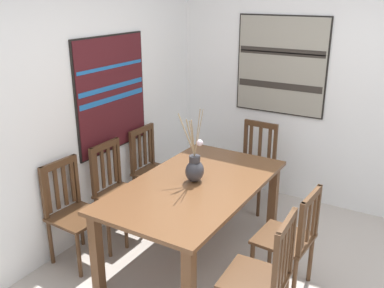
{
  "coord_description": "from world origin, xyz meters",
  "views": [
    {
      "loc": [
        -2.76,
        -1.01,
        2.31
      ],
      "look_at": [
        0.16,
        0.75,
        1.09
      ],
      "focal_mm": 40.06,
      "sensor_mm": 36.0,
      "label": 1
    }
  ],
  "objects_px": {
    "chair_0": "(264,275)",
    "painting_on_side_wall": "(281,66)",
    "chair_2": "(290,238)",
    "dining_table": "(195,194)",
    "chair_5": "(254,165)",
    "painting_on_back_wall": "(111,94)",
    "chair_1": "(117,189)",
    "chair_3": "(152,168)",
    "centerpiece_vase": "(195,168)",
    "chair_4": "(73,211)"
  },
  "relations": [
    {
      "from": "centerpiece_vase",
      "to": "chair_2",
      "type": "bearing_deg",
      "value": -90.74
    },
    {
      "from": "chair_3",
      "to": "painting_on_back_wall",
      "type": "distance_m",
      "value": 0.97
    },
    {
      "from": "painting_on_back_wall",
      "to": "chair_3",
      "type": "bearing_deg",
      "value": -30.19
    },
    {
      "from": "chair_1",
      "to": "painting_on_back_wall",
      "type": "bearing_deg",
      "value": 41.24
    },
    {
      "from": "chair_2",
      "to": "centerpiece_vase",
      "type": "bearing_deg",
      "value": 89.26
    },
    {
      "from": "painting_on_back_wall",
      "to": "dining_table",
      "type": "bearing_deg",
      "value": -101.88
    },
    {
      "from": "centerpiece_vase",
      "to": "chair_5",
      "type": "distance_m",
      "value": 1.27
    },
    {
      "from": "chair_0",
      "to": "chair_5",
      "type": "xyz_separation_m",
      "value": [
        1.81,
        0.85,
        -0.01
      ]
    },
    {
      "from": "chair_1",
      "to": "chair_5",
      "type": "distance_m",
      "value": 1.56
    },
    {
      "from": "dining_table",
      "to": "chair_5",
      "type": "distance_m",
      "value": 1.26
    },
    {
      "from": "chair_0",
      "to": "chair_4",
      "type": "relative_size",
      "value": 1.03
    },
    {
      "from": "chair_3",
      "to": "painting_on_back_wall",
      "type": "bearing_deg",
      "value": 149.81
    },
    {
      "from": "chair_0",
      "to": "chair_2",
      "type": "xyz_separation_m",
      "value": [
        0.59,
        0.02,
        -0.03
      ]
    },
    {
      "from": "chair_2",
      "to": "painting_on_side_wall",
      "type": "relative_size",
      "value": 0.82
    },
    {
      "from": "dining_table",
      "to": "chair_2",
      "type": "relative_size",
      "value": 2.0
    },
    {
      "from": "chair_1",
      "to": "chair_4",
      "type": "xyz_separation_m",
      "value": [
        -0.54,
        0.05,
        -0.0
      ]
    },
    {
      "from": "chair_1",
      "to": "painting_on_back_wall",
      "type": "distance_m",
      "value": 0.94
    },
    {
      "from": "chair_1",
      "to": "painting_on_back_wall",
      "type": "relative_size",
      "value": 0.83
    },
    {
      "from": "chair_2",
      "to": "chair_5",
      "type": "height_order",
      "value": "chair_5"
    },
    {
      "from": "chair_1",
      "to": "chair_2",
      "type": "xyz_separation_m",
      "value": [
        0.05,
        -1.73,
        -0.02
      ]
    },
    {
      "from": "dining_table",
      "to": "centerpiece_vase",
      "type": "xyz_separation_m",
      "value": [
        0.04,
        0.03,
        0.22
      ]
    },
    {
      "from": "chair_5",
      "to": "centerpiece_vase",
      "type": "bearing_deg",
      "value": 177.4
    },
    {
      "from": "chair_1",
      "to": "painting_on_back_wall",
      "type": "xyz_separation_m",
      "value": [
        0.25,
        0.22,
        0.87
      ]
    },
    {
      "from": "dining_table",
      "to": "chair_5",
      "type": "xyz_separation_m",
      "value": [
        1.25,
        -0.03,
        -0.16
      ]
    },
    {
      "from": "chair_5",
      "to": "painting_on_side_wall",
      "type": "bearing_deg",
      "value": -12.3
    },
    {
      "from": "centerpiece_vase",
      "to": "painting_on_back_wall",
      "type": "xyz_separation_m",
      "value": [
        0.19,
        1.07,
        0.49
      ]
    },
    {
      "from": "chair_2",
      "to": "dining_table",
      "type": "bearing_deg",
      "value": 91.77
    },
    {
      "from": "chair_0",
      "to": "chair_3",
      "type": "bearing_deg",
      "value": 56.95
    },
    {
      "from": "centerpiece_vase",
      "to": "chair_5",
      "type": "xyz_separation_m",
      "value": [
        1.21,
        -0.05,
        -0.38
      ]
    },
    {
      "from": "chair_3",
      "to": "painting_on_side_wall",
      "type": "relative_size",
      "value": 0.86
    },
    {
      "from": "chair_2",
      "to": "chair_5",
      "type": "bearing_deg",
      "value": 34.26
    },
    {
      "from": "chair_0",
      "to": "painting_on_side_wall",
      "type": "bearing_deg",
      "value": 18.86
    },
    {
      "from": "painting_on_side_wall",
      "to": "chair_4",
      "type": "bearing_deg",
      "value": 154.92
    },
    {
      "from": "centerpiece_vase",
      "to": "chair_0",
      "type": "bearing_deg",
      "value": -123.64
    },
    {
      "from": "chair_3",
      "to": "chair_4",
      "type": "xyz_separation_m",
      "value": [
        -1.15,
        0.03,
        0.0
      ]
    },
    {
      "from": "chair_5",
      "to": "chair_0",
      "type": "bearing_deg",
      "value": -154.92
    },
    {
      "from": "chair_4",
      "to": "painting_on_side_wall",
      "type": "bearing_deg",
      "value": -25.08
    },
    {
      "from": "chair_5",
      "to": "painting_on_back_wall",
      "type": "bearing_deg",
      "value": 132.22
    },
    {
      "from": "chair_2",
      "to": "chair_5",
      "type": "relative_size",
      "value": 0.94
    },
    {
      "from": "chair_0",
      "to": "painting_on_side_wall",
      "type": "xyz_separation_m",
      "value": [
        2.22,
        0.76,
        1.04
      ]
    },
    {
      "from": "chair_3",
      "to": "painting_on_back_wall",
      "type": "height_order",
      "value": "painting_on_back_wall"
    },
    {
      "from": "chair_2",
      "to": "chair_4",
      "type": "relative_size",
      "value": 0.96
    },
    {
      "from": "centerpiece_vase",
      "to": "chair_1",
      "type": "xyz_separation_m",
      "value": [
        -0.06,
        0.85,
        -0.38
      ]
    },
    {
      "from": "chair_5",
      "to": "painting_on_side_wall",
      "type": "distance_m",
      "value": 1.13
    },
    {
      "from": "chair_1",
      "to": "painting_on_side_wall",
      "type": "xyz_separation_m",
      "value": [
        1.68,
        -0.99,
        1.05
      ]
    },
    {
      "from": "painting_on_back_wall",
      "to": "painting_on_side_wall",
      "type": "bearing_deg",
      "value": -40.32
    },
    {
      "from": "centerpiece_vase",
      "to": "painting_on_back_wall",
      "type": "relative_size",
      "value": 0.59
    },
    {
      "from": "chair_3",
      "to": "chair_2",
      "type": "bearing_deg",
      "value": -107.72
    },
    {
      "from": "dining_table",
      "to": "chair_1",
      "type": "xyz_separation_m",
      "value": [
        -0.02,
        0.87,
        -0.16
      ]
    },
    {
      "from": "chair_2",
      "to": "painting_on_side_wall",
      "type": "height_order",
      "value": "painting_on_side_wall"
    }
  ]
}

